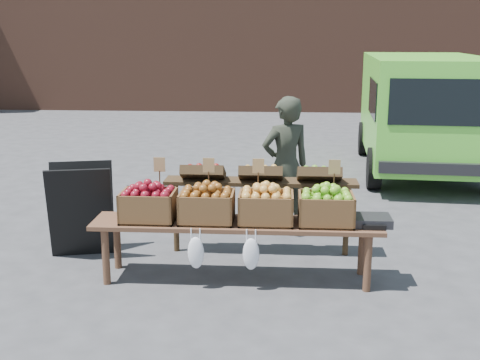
# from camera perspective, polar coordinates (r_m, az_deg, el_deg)

# --- Properties ---
(ground) EXTENTS (80.00, 80.00, 0.00)m
(ground) POSITION_cam_1_polar(r_m,az_deg,el_deg) (5.45, 0.68, -11.00)
(ground) COLOR #404043
(delivery_van) EXTENTS (2.29, 4.44, 1.92)m
(delivery_van) POSITION_cam_1_polar(r_m,az_deg,el_deg) (10.54, 16.90, 5.94)
(delivery_van) COLOR #61DB39
(delivery_van) RESTS_ON ground
(vendor) EXTENTS (0.69, 0.59, 1.60)m
(vendor) POSITION_cam_1_polar(r_m,az_deg,el_deg) (6.91, 4.35, 1.33)
(vendor) COLOR #282D22
(vendor) RESTS_ON ground
(chalkboard_sign) EXTENTS (0.71, 0.50, 0.98)m
(chalkboard_sign) POSITION_cam_1_polar(r_m,az_deg,el_deg) (6.50, -14.81, -2.72)
(chalkboard_sign) COLOR black
(chalkboard_sign) RESTS_ON ground
(back_table) EXTENTS (2.10, 0.44, 1.04)m
(back_table) POSITION_cam_1_polar(r_m,az_deg,el_deg) (6.31, 1.96, -2.47)
(back_table) COLOR #352615
(back_table) RESTS_ON ground
(display_bench) EXTENTS (2.70, 0.56, 0.57)m
(display_bench) POSITION_cam_1_polar(r_m,az_deg,el_deg) (5.71, -0.34, -6.71)
(display_bench) COLOR #543523
(display_bench) RESTS_ON ground
(crate_golden_apples) EXTENTS (0.50, 0.40, 0.28)m
(crate_golden_apples) POSITION_cam_1_polar(r_m,az_deg,el_deg) (5.70, -8.66, -2.42)
(crate_golden_apples) COLOR #6C0012
(crate_golden_apples) RESTS_ON display_bench
(crate_russet_pears) EXTENTS (0.50, 0.40, 0.28)m
(crate_russet_pears) POSITION_cam_1_polar(r_m,az_deg,el_deg) (5.61, -3.15, -2.55)
(crate_russet_pears) COLOR #8F591A
(crate_russet_pears) RESTS_ON display_bench
(crate_red_apples) EXTENTS (0.50, 0.40, 0.28)m
(crate_red_apples) POSITION_cam_1_polar(r_m,az_deg,el_deg) (5.57, 2.48, -2.66)
(crate_red_apples) COLOR #A6941B
(crate_red_apples) RESTS_ON display_bench
(crate_green_apples) EXTENTS (0.50, 0.40, 0.28)m
(crate_green_apples) POSITION_cam_1_polar(r_m,az_deg,el_deg) (5.58, 8.14, -2.74)
(crate_green_apples) COLOR #56962A
(crate_green_apples) RESTS_ON display_bench
(weighing_scale) EXTENTS (0.34, 0.30, 0.08)m
(weighing_scale) POSITION_cam_1_polar(r_m,az_deg,el_deg) (5.66, 12.41, -3.76)
(weighing_scale) COLOR black
(weighing_scale) RESTS_ON display_bench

